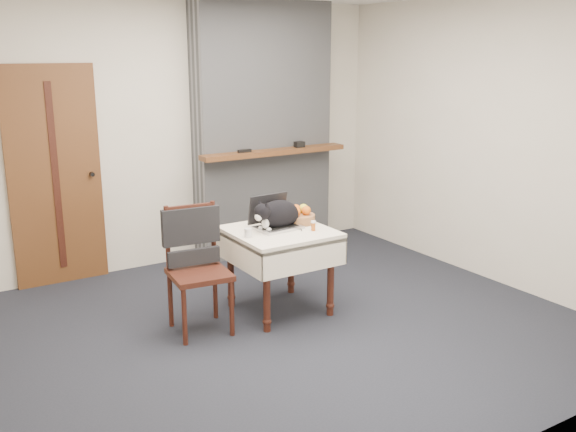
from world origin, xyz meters
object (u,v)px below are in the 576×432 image
Objects in this scene: fruit_basket at (299,216)px; door at (55,177)px; pill_bottle at (313,226)px; laptop at (274,219)px; cat at (279,214)px; chair at (195,251)px; cream_jar at (248,233)px; side_table at (280,243)px.

door is at bearing 135.47° from fruit_basket.
laptop is at bearing 130.45° from pill_bottle.
door is at bearing 114.42° from cat.
chair is at bearing 161.89° from cat.
cat is 2.13× the size of fruit_basket.
pill_bottle is 0.97m from chair.
laptop is 4.68× the size of pill_bottle.
laptop is (1.35, -1.59, -0.23)m from door.
fruit_basket reaches higher than pill_bottle.
chair is at bearing 165.20° from pill_bottle.
door is 2.03m from cream_jar.
laptop is 0.68× the size of cat.
cream_jar is 0.58m from fruit_basket.
chair is (-0.71, -0.01, -0.14)m from laptop.
fruit_basket is at bearing 7.09° from chair.
door is 7.59× the size of fruit_basket.
side_table is at bearing -93.43° from laptop.
door is 3.56× the size of cat.
side_table is at bearing 8.41° from cream_jar.
door is 2.44m from pill_bottle.
pill_bottle is at bearing -64.79° from cat.
fruit_basket is at bearing 14.14° from cream_jar.
door is 2.56× the size of side_table.
fruit_basket is (0.25, 0.10, 0.17)m from side_table.
fruit_basket is at bearing -44.53° from door.
cat is at bearing -58.37° from laptop.
chair is (-0.96, -0.02, -0.14)m from fruit_basket.
side_table is at bearing -51.03° from door.
laptop is (-0.00, 0.09, 0.18)m from side_table.
pill_bottle is 0.31× the size of fruit_basket.
chair is at bearing -68.09° from door.
door is 2.20m from side_table.
side_table is at bearing -0.27° from chair.
laptop reaches higher than cat.
cat is 0.24m from fruit_basket.
pill_bottle is (0.22, -0.17, 0.16)m from side_table.
door is at bearing 126.49° from laptop.
laptop reaches higher than pill_bottle.
cream_jar reaches higher than side_table.
chair reaches higher than laptop.
cream_jar is at bearing -165.86° from fruit_basket.
door reaches higher than laptop.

